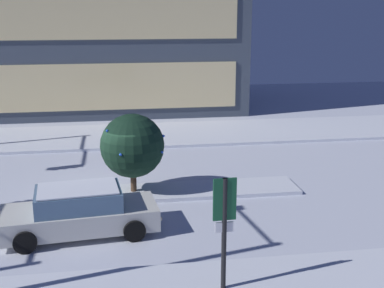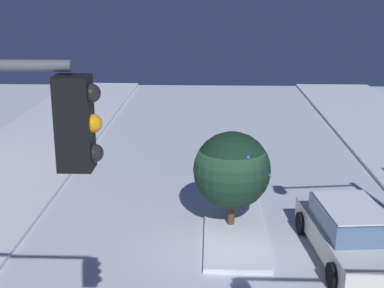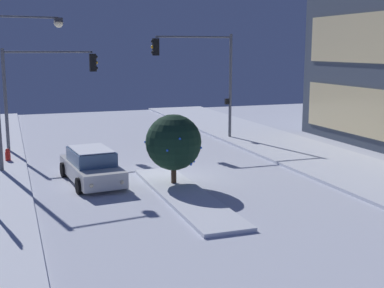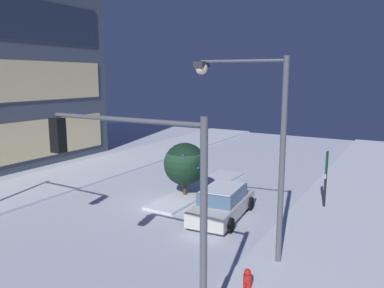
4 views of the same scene
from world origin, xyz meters
TOP-DOWN VIEW (x-y plane):
  - ground at (0.00, 0.00)m, footprint 52.00×52.00m
  - median_strip at (2.84, -0.30)m, footprint 9.00×1.80m
  - car_near at (-0.58, -3.36)m, footprint 4.89×2.36m
  - decorated_tree_median at (1.18, -0.21)m, footprint 2.33×2.33m

SIDE VIEW (x-z plane):
  - ground at x=0.00m, z-range 0.00..0.00m
  - median_strip at x=2.84m, z-range 0.00..0.14m
  - car_near at x=-0.58m, z-range -0.04..1.46m
  - decorated_tree_median at x=1.18m, z-range 0.35..3.39m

